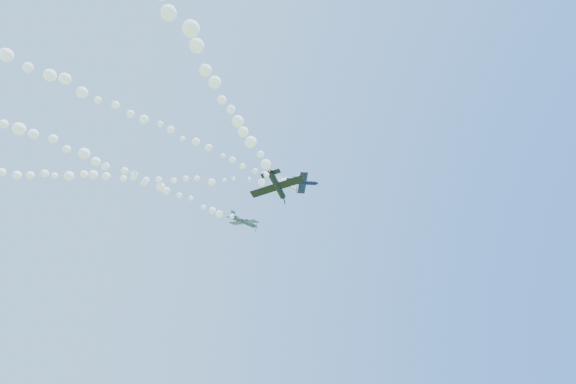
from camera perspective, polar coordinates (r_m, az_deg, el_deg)
name	(u,v)px	position (r m, az deg, el deg)	size (l,w,h in m)	color
plane_white	(286,185)	(97.46, -0.27, 0.89)	(6.49, 6.72, 2.22)	white
smoke_trail_white	(98,98)	(80.81, -21.58, 10.37)	(71.20, 25.25, 2.80)	white
plane_navy	(302,183)	(95.00, 1.73, 1.12)	(6.82, 7.23, 2.19)	#0D0F3B
smoke_trail_navy	(95,177)	(99.86, -21.92, 1.70)	(71.40, 28.97, 2.73)	white
plane_grey	(244,222)	(92.54, -5.26, -3.53)	(6.85, 7.11, 2.20)	#323A49
smoke_trail_grey	(35,135)	(76.27, -27.81, 6.01)	(68.94, 29.18, 3.16)	white
plane_black	(277,186)	(72.64, -1.30, 0.74)	(7.35, 6.98, 2.86)	black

